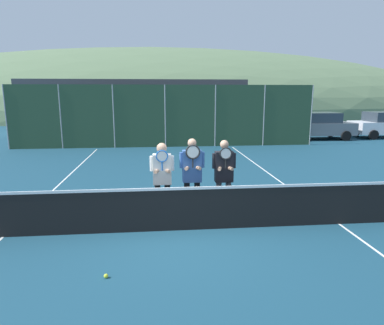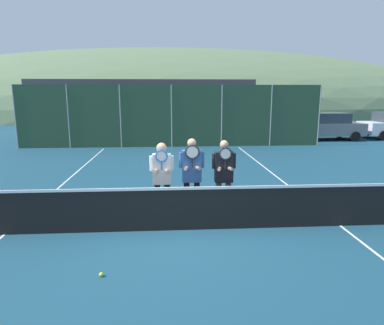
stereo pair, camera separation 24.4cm
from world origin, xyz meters
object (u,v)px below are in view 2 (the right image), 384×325
at_px(player_center_right, 224,174).
at_px(car_center, 247,125).
at_px(car_far_left, 95,127).
at_px(car_right_of_center, 326,126).
at_px(player_leftmost, 162,175).
at_px(car_left_of_center, 171,126).
at_px(player_center_left, 192,173).
at_px(tennis_ball_on_court, 101,274).

xyz_separation_m(player_center_right, car_center, (3.65, 13.50, -0.18)).
bearing_deg(car_far_left, player_center_right, -67.15).
bearing_deg(car_right_of_center, player_leftmost, -126.96).
xyz_separation_m(player_leftmost, car_center, (5.04, 13.49, -0.17)).
distance_m(car_left_of_center, car_center, 4.73).
distance_m(car_center, car_right_of_center, 4.83).
distance_m(player_leftmost, car_left_of_center, 13.52).
bearing_deg(player_center_right, car_left_of_center, 94.58).
bearing_deg(player_center_right, player_leftmost, 179.67).
xyz_separation_m(player_center_left, car_left_of_center, (-0.36, 13.54, -0.20)).
relative_size(player_center_left, car_right_of_center, 0.43).
xyz_separation_m(car_center, tennis_ball_on_court, (-5.97, -15.90, -0.84)).
distance_m(player_center_right, car_center, 13.98).
xyz_separation_m(player_center_left, car_far_left, (-4.93, 13.43, -0.23)).
xyz_separation_m(car_far_left, tennis_ball_on_court, (3.33, -15.82, -0.83)).
bearing_deg(car_left_of_center, player_center_right, -85.42).
distance_m(player_center_right, car_right_of_center, 15.59).
xyz_separation_m(car_right_of_center, tennis_ball_on_court, (-10.78, -15.50, -0.83)).
bearing_deg(car_right_of_center, tennis_ball_on_court, -124.82).
height_order(player_center_right, car_far_left, player_center_right).
bearing_deg(player_center_right, car_right_of_center, 57.14).
height_order(player_leftmost, car_center, player_leftmost).
xyz_separation_m(player_center_right, tennis_ball_on_court, (-2.32, -2.41, -1.02)).
distance_m(car_left_of_center, car_right_of_center, 9.55).
height_order(player_center_left, car_far_left, player_center_left).
bearing_deg(player_center_left, player_center_right, 1.66).
relative_size(player_center_right, car_right_of_center, 0.42).
height_order(player_center_left, car_right_of_center, player_center_left).
bearing_deg(car_left_of_center, player_leftmost, -91.30).
xyz_separation_m(player_center_left, car_right_of_center, (9.18, 13.11, -0.23)).
bearing_deg(player_center_left, car_left_of_center, 91.51).
bearing_deg(player_leftmost, car_right_of_center, 53.04).
xyz_separation_m(car_left_of_center, tennis_ball_on_court, (-1.24, -15.93, -0.86)).
bearing_deg(car_center, player_center_left, -107.92).
relative_size(car_far_left, car_right_of_center, 0.93).
bearing_deg(player_leftmost, player_center_left, -2.50).
relative_size(car_left_of_center, car_center, 0.96).
bearing_deg(car_center, player_center_right, -105.12).
bearing_deg(player_center_right, tennis_ball_on_court, -133.99).
distance_m(car_far_left, tennis_ball_on_court, 16.18).
bearing_deg(player_leftmost, car_center, 69.52).
height_order(car_far_left, car_right_of_center, car_far_left).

